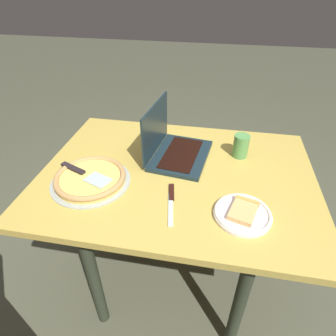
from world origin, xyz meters
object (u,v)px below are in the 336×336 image
at_px(dining_table, 177,189).
at_px(pizza_tray, 90,178).
at_px(laptop, 172,146).
at_px(drink_cup, 241,146).
at_px(pizza_plate, 243,213).
at_px(table_knife, 171,199).

distance_m(dining_table, pizza_tray, 0.39).
relative_size(dining_table, pizza_tray, 3.59).
xyz_separation_m(laptop, drink_cup, (0.32, 0.06, 0.00)).
xyz_separation_m(dining_table, pizza_plate, (0.28, -0.22, 0.11)).
height_order(dining_table, table_knife, table_knife).
bearing_deg(pizza_plate, pizza_tray, 172.32).
relative_size(pizza_plate, pizza_tray, 0.64).
bearing_deg(pizza_plate, dining_table, 141.65).
xyz_separation_m(pizza_plate, table_knife, (-0.27, 0.03, -0.01)).
height_order(pizza_plate, drink_cup, drink_cup).
bearing_deg(pizza_plate, table_knife, 172.79).
bearing_deg(pizza_plate, drink_cup, 90.58).
bearing_deg(table_knife, pizza_plate, -7.21).
bearing_deg(laptop, table_knife, -81.50).
height_order(laptop, table_knife, laptop).
bearing_deg(table_knife, drink_cup, 53.92).
relative_size(pizza_plate, table_knife, 0.92).
xyz_separation_m(dining_table, drink_cup, (0.27, 0.18, 0.15)).
bearing_deg(pizza_tray, pizza_plate, -7.68).
height_order(dining_table, pizza_tray, pizza_tray).
relative_size(laptop, drink_cup, 3.22).
bearing_deg(laptop, pizza_plate, -47.27).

